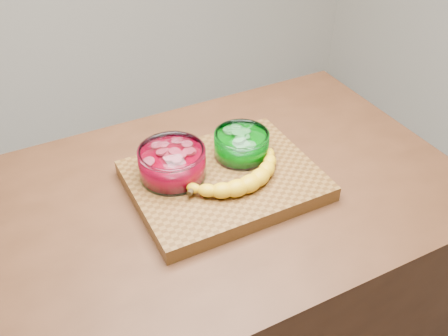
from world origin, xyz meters
name	(u,v)px	position (x,y,z in m)	size (l,w,h in m)	color
counter	(224,298)	(0.00, 0.00, 0.45)	(1.20, 0.80, 0.90)	#482815
cutting_board	(224,181)	(0.00, 0.00, 0.92)	(0.45, 0.35, 0.04)	brown
bowl_red	(172,163)	(-0.11, 0.05, 0.98)	(0.16, 0.16, 0.08)	white
bowl_green	(241,145)	(0.08, 0.05, 0.97)	(0.14, 0.14, 0.07)	white
banana	(238,175)	(0.02, -0.04, 0.96)	(0.29, 0.15, 0.04)	gold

